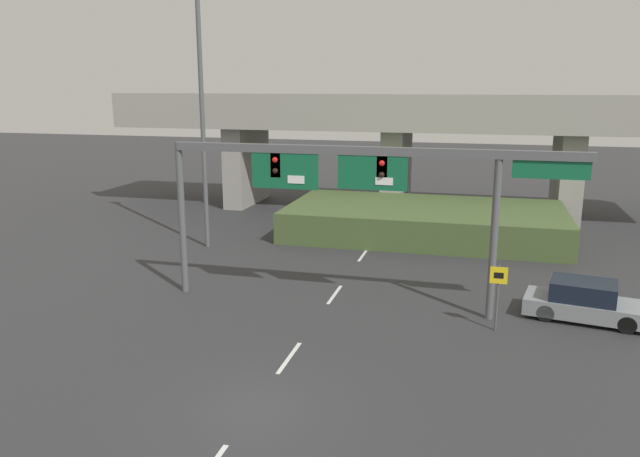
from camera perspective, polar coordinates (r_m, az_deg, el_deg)
The scene contains 8 objects.
ground_plane at distance 17.84m, azimuth -6.01°, elevation -15.83°, with size 160.00×160.00×0.00m, color #2D2D30.
lane_markings at distance 29.17m, azimuth 2.79°, elevation -4.06°, with size 0.14×34.18×0.01m.
signal_gantry at distance 23.65m, azimuth 3.07°, elevation 4.63°, with size 15.82×0.44×6.32m.
speed_limit_sign at distance 22.89m, azimuth 15.95°, elevation -5.30°, with size 0.60×0.11×2.42m.
highway_light_pole_near at distance 33.19m, azimuth -10.86°, elevation 13.44°, with size 0.70×0.36×17.09m.
overpass_bridge at distance 42.94m, azimuth 7.10°, elevation 8.88°, with size 38.72×7.29×7.97m.
grass_embankment at distance 36.48m, azimuth 9.54°, elevation 0.67°, with size 15.58×8.31×1.72m.
parked_sedan_near_right at distance 25.36m, azimuth 23.11°, elevation -6.20°, with size 4.67×2.63×1.48m.
Camera 1 is at (5.65, -14.56, 8.62)m, focal length 35.00 mm.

